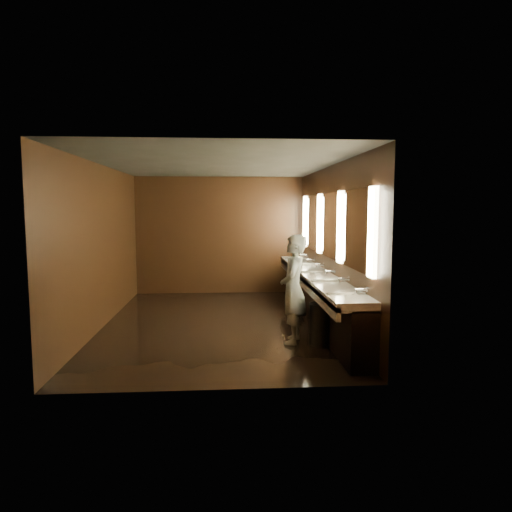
# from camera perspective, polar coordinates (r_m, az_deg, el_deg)

# --- Properties ---
(floor) EXTENTS (6.00, 6.00, 0.00)m
(floor) POSITION_cam_1_polar(r_m,az_deg,el_deg) (8.26, -4.67, -8.40)
(floor) COLOR black
(floor) RESTS_ON ground
(ceiling) EXTENTS (4.00, 6.00, 0.02)m
(ceiling) POSITION_cam_1_polar(r_m,az_deg,el_deg) (8.04, -4.85, 11.31)
(ceiling) COLOR #2D2D2B
(ceiling) RESTS_ON wall_back
(wall_back) EXTENTS (4.00, 0.02, 2.80)m
(wall_back) POSITION_cam_1_polar(r_m,az_deg,el_deg) (11.02, -4.55, 2.59)
(wall_back) COLOR black
(wall_back) RESTS_ON floor
(wall_front) EXTENTS (4.00, 0.02, 2.80)m
(wall_front) POSITION_cam_1_polar(r_m,az_deg,el_deg) (5.05, -5.21, -1.45)
(wall_front) COLOR black
(wall_front) RESTS_ON floor
(wall_left) EXTENTS (0.02, 6.00, 2.80)m
(wall_left) POSITION_cam_1_polar(r_m,az_deg,el_deg) (8.30, -18.70, 1.18)
(wall_left) COLOR black
(wall_left) RESTS_ON floor
(wall_right) EXTENTS (0.02, 6.00, 2.80)m
(wall_right) POSITION_cam_1_polar(r_m,az_deg,el_deg) (8.25, 9.27, 1.39)
(wall_right) COLOR black
(wall_right) RESTS_ON floor
(sink_counter) EXTENTS (0.55, 5.40, 1.01)m
(sink_counter) POSITION_cam_1_polar(r_m,az_deg,el_deg) (8.33, 7.78, -4.83)
(sink_counter) COLOR black
(sink_counter) RESTS_ON floor
(mirror_band) EXTENTS (0.06, 5.03, 1.15)m
(mirror_band) POSITION_cam_1_polar(r_m,az_deg,el_deg) (8.23, 9.18, 3.82)
(mirror_band) COLOR #FFF0BA
(mirror_band) RESTS_ON wall_right
(person) EXTENTS (0.53, 0.68, 1.66)m
(person) POSITION_cam_1_polar(r_m,az_deg,el_deg) (6.97, 4.69, -4.14)
(person) COLOR #91B1D8
(person) RESTS_ON floor
(trash_bin) EXTENTS (0.52, 0.52, 0.63)m
(trash_bin) POSITION_cam_1_polar(r_m,az_deg,el_deg) (7.02, 8.28, -8.41)
(trash_bin) COLOR black
(trash_bin) RESTS_ON floor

